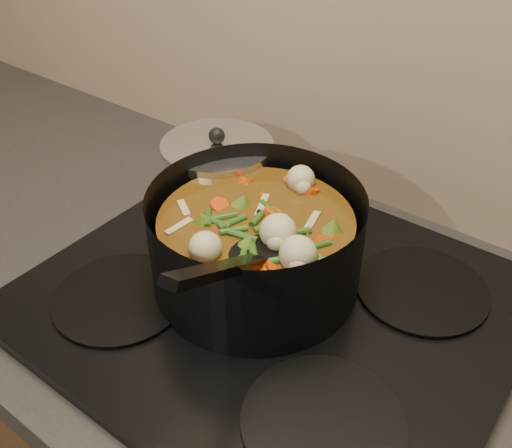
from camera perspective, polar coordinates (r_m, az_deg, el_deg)
The scene contains 3 objects.
stovetop at distance 0.79m, azimuth 1.62°, elevation -7.56°, with size 0.62×0.54×0.03m.
stockpot at distance 0.76m, azimuth -0.01°, elevation -1.99°, with size 0.30×0.38×0.21m.
saucepan at distance 0.92m, azimuth -3.77°, elevation 4.85°, with size 0.18×0.18×0.14m.
Camera 1 is at (0.32, 1.46, 1.47)m, focal length 40.00 mm.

